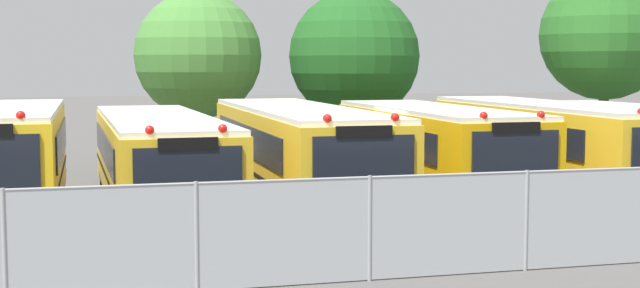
# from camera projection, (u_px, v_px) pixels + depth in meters

# --- Properties ---
(ground_plane) EXTENTS (160.00, 160.00, 0.00)m
(ground_plane) POSITION_uv_depth(u_px,v_px,m) (365.00, 203.00, 23.28)
(ground_plane) COLOR #514F4C
(school_bus_0) EXTENTS (2.60, 9.24, 2.80)m
(school_bus_0) POSITION_uv_depth(u_px,v_px,m) (5.00, 158.00, 20.64)
(school_bus_0) COLOR yellow
(school_bus_0) RESTS_ON ground_plane
(school_bus_1) EXTENTS (2.82, 11.31, 2.54)m
(school_bus_1) POSITION_uv_depth(u_px,v_px,m) (158.00, 159.00, 21.73)
(school_bus_1) COLOR yellow
(school_bus_1) RESTS_ON ground_plane
(school_bus_2) EXTENTS (2.61, 11.43, 2.71)m
(school_bus_2) POSITION_uv_depth(u_px,v_px,m) (298.00, 152.00, 22.55)
(school_bus_2) COLOR yellow
(school_bus_2) RESTS_ON ground_plane
(school_bus_3) EXTENTS (2.58, 9.71, 2.65)m
(school_bus_3) POSITION_uv_depth(u_px,v_px,m) (433.00, 149.00, 23.61)
(school_bus_3) COLOR #EAA80C
(school_bus_3) RESTS_ON ground_plane
(school_bus_4) EXTENTS (2.52, 10.98, 2.71)m
(school_bus_4) POSITION_uv_depth(u_px,v_px,m) (548.00, 144.00, 24.66)
(school_bus_4) COLOR yellow
(school_bus_4) RESTS_ON ground_plane
(tree_1) EXTENTS (4.53, 4.53, 6.25)m
(tree_1) POSITION_uv_depth(u_px,v_px,m) (200.00, 55.00, 31.43)
(tree_1) COLOR #4C3823
(tree_1) RESTS_ON ground_plane
(tree_2) EXTENTS (4.78, 4.78, 6.35)m
(tree_2) POSITION_uv_depth(u_px,v_px,m) (352.00, 56.00, 32.13)
(tree_2) COLOR #4C3823
(tree_2) RESTS_ON ground_plane
(tree_3) EXTENTS (4.91, 4.91, 7.21)m
(tree_3) POSITION_uv_depth(u_px,v_px,m) (603.00, 36.00, 33.09)
(tree_3) COLOR #4C3823
(tree_3) RESTS_ON ground_plane
(chainlink_fence) EXTENTS (23.42, 0.07, 1.80)m
(chainlink_fence) POSITION_uv_depth(u_px,v_px,m) (526.00, 219.00, 15.60)
(chainlink_fence) COLOR #9EA0A3
(chainlink_fence) RESTS_ON ground_plane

